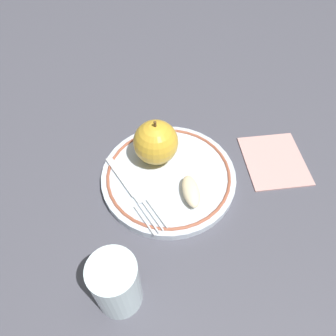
{
  "coord_description": "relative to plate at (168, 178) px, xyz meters",
  "views": [
    {
      "loc": [
        -0.33,
        -0.13,
        0.5
      ],
      "look_at": [
        -0.0,
        -0.01,
        0.04
      ],
      "focal_mm": 35.0,
      "sensor_mm": 36.0,
      "label": 1
    }
  ],
  "objects": [
    {
      "name": "ground_plane",
      "position": [
        0.0,
        0.01,
        -0.01
      ],
      "size": [
        2.0,
        2.0,
        0.0
      ],
      "primitive_type": "plane",
      "color": "#474752"
    },
    {
      "name": "plate",
      "position": [
        0.0,
        0.0,
        0.0
      ],
      "size": [
        0.25,
        0.25,
        0.02
      ],
      "color": "silver",
      "rests_on": "ground_plane"
    },
    {
      "name": "apple_red_whole",
      "position": [
        0.03,
        0.03,
        0.05
      ],
      "size": [
        0.08,
        0.08,
        0.09
      ],
      "color": "gold",
      "rests_on": "plate"
    },
    {
      "name": "apple_slice_front",
      "position": [
        -0.03,
        -0.05,
        0.02
      ],
      "size": [
        0.07,
        0.06,
        0.02
      ],
      "primitive_type": "ellipsoid",
      "rotation": [
        0.0,
        0.0,
        0.52
      ],
      "color": "beige",
      "rests_on": "plate"
    },
    {
      "name": "fork",
      "position": [
        -0.05,
        0.05,
        0.01
      ],
      "size": [
        0.12,
        0.16,
        0.0
      ],
      "rotation": [
        0.0,
        0.0,
        4.08
      ],
      "color": "silver",
      "rests_on": "plate"
    },
    {
      "name": "drinking_glass",
      "position": [
        -0.22,
        -0.01,
        0.04
      ],
      "size": [
        0.07,
        0.07,
        0.11
      ],
      "primitive_type": "cylinder",
      "color": "silver",
      "rests_on": "ground_plane"
    },
    {
      "name": "napkin_folded",
      "position": [
        0.11,
        -0.18,
        -0.01
      ],
      "size": [
        0.17,
        0.16,
        0.01
      ],
      "primitive_type": "cube",
      "rotation": [
        0.0,
        0.0,
        0.47
      ],
      "color": "#CC9792",
      "rests_on": "ground_plane"
    }
  ]
}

